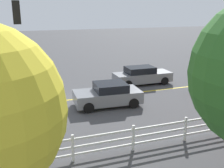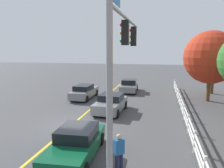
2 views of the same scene
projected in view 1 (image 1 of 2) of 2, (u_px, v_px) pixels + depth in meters
ground_plane at (43, 103)px, 17.49m from camera, size 120.00×120.00×0.00m
lane_center_stripe at (102, 96)px, 18.79m from camera, size 28.00×0.16×0.01m
car_0 at (142, 76)px, 21.65m from camera, size 4.61×1.84×1.43m
car_2 at (108, 95)px, 16.86m from camera, size 4.20×2.21×1.44m
car_3 at (223, 83)px, 19.47m from camera, size 4.18×2.07×1.47m
white_rail_fence at (133, 137)px, 11.53m from camera, size 26.10×0.10×1.15m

